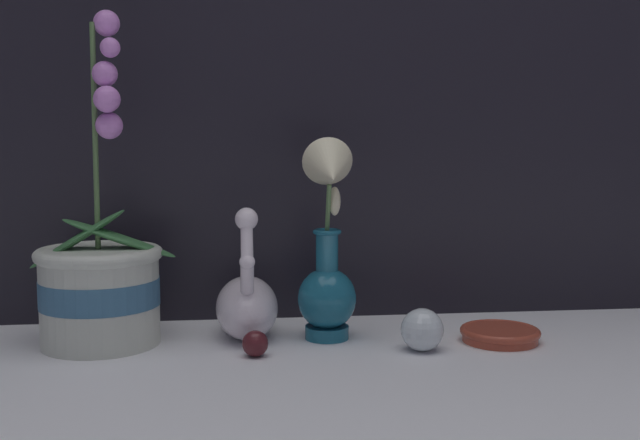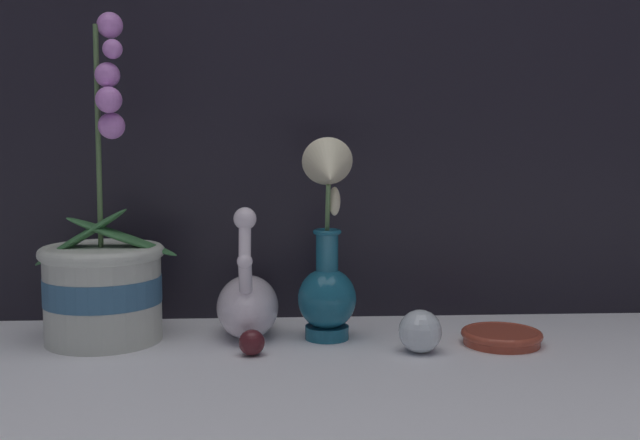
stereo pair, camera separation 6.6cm
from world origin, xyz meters
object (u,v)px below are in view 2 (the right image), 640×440
Objects in this scene: blue_vase at (328,258)px; glass_sphere at (420,331)px; swan_figurine at (248,302)px; orchid_potted_plant at (103,279)px; amber_dish at (502,336)px.

blue_vase is 0.18m from glass_sphere.
glass_sphere is at bearing -22.17° from swan_figurine.
swan_figurine is (0.22, 0.01, -0.04)m from orchid_potted_plant.
swan_figurine is at bearing 170.20° from amber_dish.
blue_vase is at bearing 172.39° from amber_dish.
swan_figurine is at bearing 3.35° from orchid_potted_plant.
amber_dish is at bearing 15.66° from glass_sphere.
glass_sphere is at bearing -28.89° from blue_vase.
swan_figurine is 0.15m from blue_vase.
orchid_potted_plant is at bearing 169.16° from glass_sphere.
blue_vase is at bearing -14.33° from swan_figurine.
orchid_potted_plant is 1.59× the size of blue_vase.
glass_sphere is 0.52× the size of amber_dish.
amber_dish is (0.26, -0.03, -0.12)m from blue_vase.
glass_sphere is at bearing -164.34° from amber_dish.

